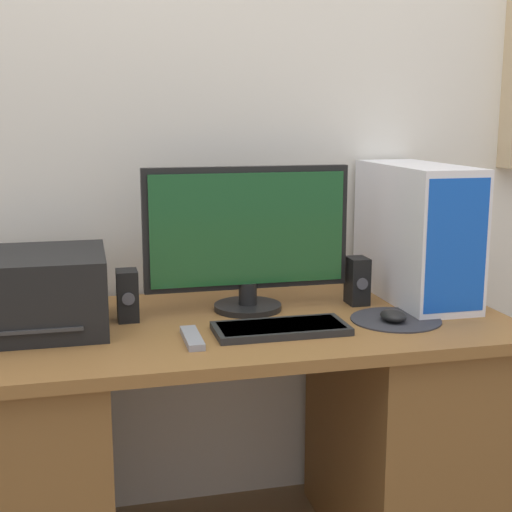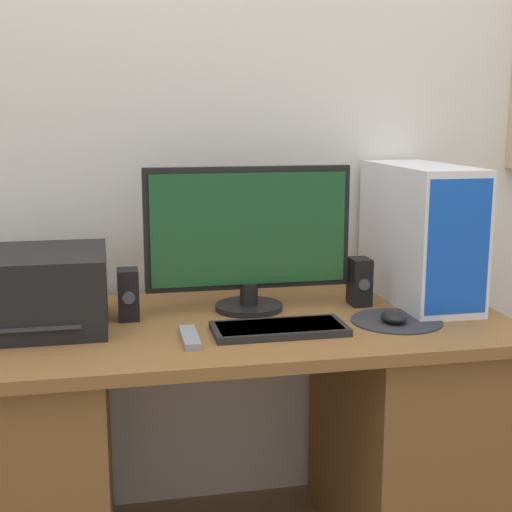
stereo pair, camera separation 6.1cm
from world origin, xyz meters
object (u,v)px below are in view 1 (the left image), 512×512
printer (26,292)px  speaker_left (127,295)px  computer_tower (416,232)px  mouse (393,316)px  keyboard (281,328)px  speaker_right (357,281)px  remote_control (192,338)px  monitor (247,235)px

printer → speaker_left: bearing=5.3°
computer_tower → mouse: bearing=-126.1°
keyboard → mouse: size_ratio=4.01×
speaker_left → mouse: bearing=-15.4°
mouse → printer: bearing=170.1°
speaker_right → remote_control: (-0.51, -0.23, -0.06)m
monitor → speaker_left: size_ratio=4.21×
speaker_left → remote_control: size_ratio=0.84×
printer → speaker_right: (0.89, 0.04, -0.03)m
monitor → mouse: bearing=-32.2°
mouse → computer_tower: bearing=53.9°
printer → speaker_left: (0.25, 0.02, -0.03)m
printer → remote_control: printer is taller
monitor → keyboard: 0.30m
remote_control → speaker_left: bearing=122.4°
mouse → printer: size_ratio=0.21×
keyboard → mouse: (0.30, 0.01, 0.01)m
monitor → computer_tower: monitor is taller
computer_tower → remote_control: size_ratio=3.01×
keyboard → mouse: bearing=2.0°
monitor → mouse: (0.34, -0.21, -0.19)m
speaker_right → monitor: bearing=177.5°
computer_tower → speaker_right: 0.23m
speaker_left → speaker_right: same height
speaker_left → remote_control: 0.26m
speaker_left → speaker_right: 0.64m
monitor → speaker_right: 0.35m
mouse → speaker_left: size_ratio=0.62×
mouse → speaker_left: speaker_left is taller
mouse → keyboard: bearing=-178.0°
keyboard → speaker_left: 0.41m
printer → speaker_right: 0.89m
printer → keyboard: bearing=-15.6°
keyboard → speaker_right: bearing=36.6°
remote_control → computer_tower: bearing=20.4°
computer_tower → speaker_right: (-0.19, -0.03, -0.13)m
printer → speaker_right: bearing=2.5°
printer → speaker_left: printer is taller
monitor → printer: monitor is taller
mouse → computer_tower: (0.17, 0.23, 0.18)m
monitor → remote_control: size_ratio=3.54×
mouse → speaker_right: (-0.02, 0.20, 0.05)m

